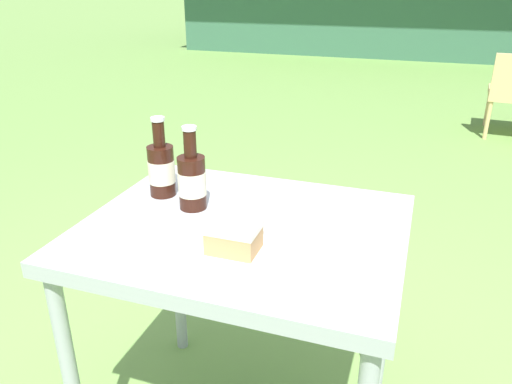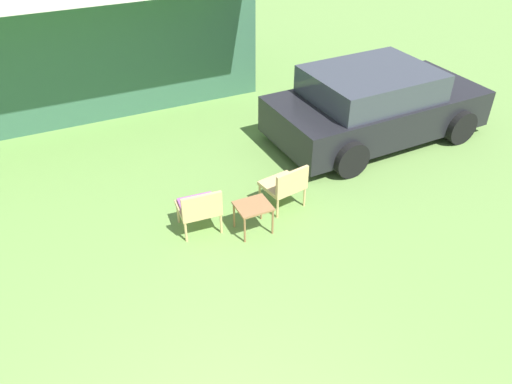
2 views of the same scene
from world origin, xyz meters
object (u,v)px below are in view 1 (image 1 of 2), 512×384
Objects in this scene: patio_table at (244,252)px; cake_on_plate at (229,243)px; cola_bottle_far at (161,168)px; cola_bottle_near at (192,180)px.

patio_table is 3.53× the size of cake_on_plate.
cola_bottle_far reaches higher than patio_table.
patio_table is 0.24m from cola_bottle_near.
patio_table is 0.35m from cola_bottle_far.
patio_table is at bearing -17.67° from cola_bottle_near.
cola_bottle_far is (-0.29, 0.10, 0.16)m from patio_table.
cola_bottle_near is 1.00× the size of cola_bottle_far.
cola_bottle_far reaches higher than cake_on_plate.
cola_bottle_far is (-0.12, 0.05, 0.00)m from cola_bottle_near.
cola_bottle_near is 0.13m from cola_bottle_far.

